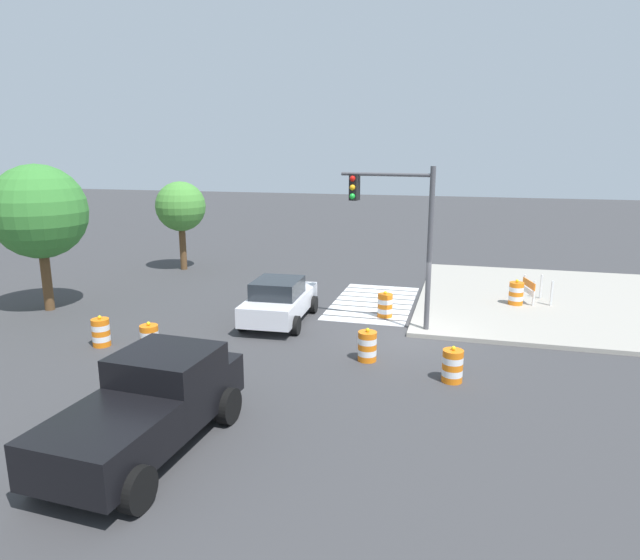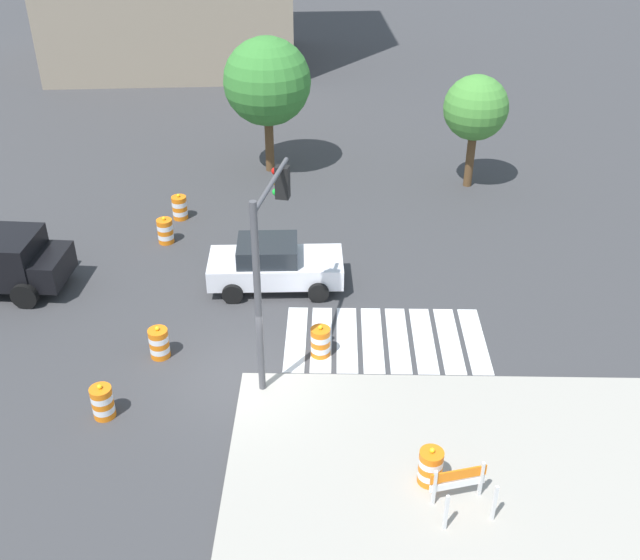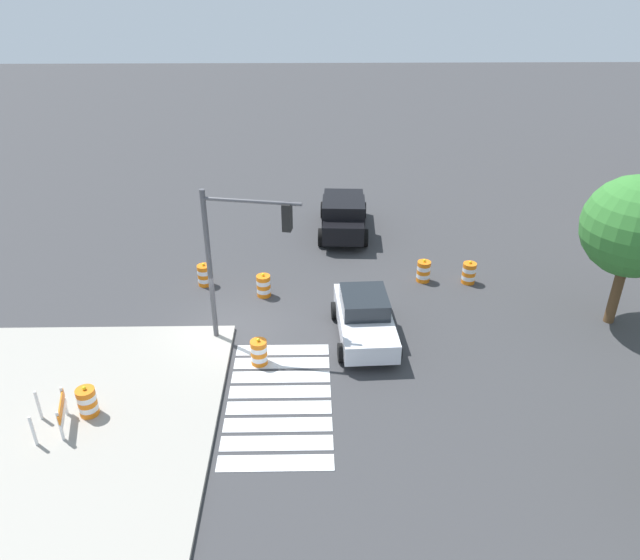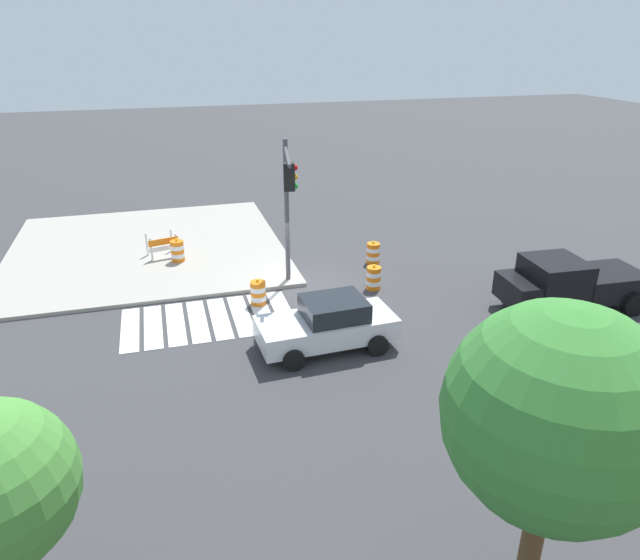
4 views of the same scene
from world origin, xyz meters
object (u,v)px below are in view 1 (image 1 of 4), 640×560
object	(u,v)px
traffic_barrel_near_corner	(367,346)
traffic_barrel_median_near	(385,306)
traffic_barrel_median_far	(452,366)
traffic_barrel_crosswalk_end	(150,339)
sports_car	(279,300)
traffic_barrel_far_curb	(101,332)
traffic_light_pole	(398,218)
traffic_barrel_on_sidewalk	(516,293)
street_tree_streetside_mid	(181,207)
construction_barricade	(533,288)
street_tree_streetside_near	(39,212)
pickup_truck	(153,403)

from	to	relation	value
traffic_barrel_near_corner	traffic_barrel_median_near	bearing A→B (deg)	1.79
traffic_barrel_median_far	traffic_barrel_crosswalk_end	bearing A→B (deg)	91.17
sports_car	traffic_barrel_far_curb	xyz separation A→B (m)	(-3.92, 4.69, -0.36)
traffic_barrel_median_far	traffic_light_pole	bearing A→B (deg)	27.02
traffic_barrel_on_sidewalk	street_tree_streetside_mid	distance (m)	16.92
traffic_barrel_on_sidewalk	traffic_barrel_near_corner	bearing A→B (deg)	146.62
traffic_barrel_crosswalk_end	traffic_barrel_median_near	xyz separation A→B (m)	(5.67, -6.48, 0.00)
traffic_barrel_on_sidewalk	construction_barricade	world-z (taller)	traffic_barrel_on_sidewalk
traffic_barrel_on_sidewalk	street_tree_streetside_near	size ratio (longest dim) A/B	0.18
traffic_barrel_on_sidewalk	street_tree_streetside_mid	world-z (taller)	street_tree_streetside_mid
traffic_barrel_far_curb	street_tree_streetside_near	size ratio (longest dim) A/B	0.18
street_tree_streetside_near	street_tree_streetside_mid	distance (m)	8.41
traffic_barrel_near_corner	traffic_barrel_far_curb	world-z (taller)	same
construction_barricade	traffic_light_pole	bearing A→B (deg)	131.98
traffic_barrel_median_near	traffic_barrel_on_sidewalk	distance (m)	5.49
construction_barricade	street_tree_streetside_near	distance (m)	19.52
traffic_barrel_crosswalk_end	street_tree_streetside_near	bearing A→B (deg)	63.26
traffic_barrel_median_near	traffic_barrel_far_curb	size ratio (longest dim) A/B	1.00
pickup_truck	street_tree_streetside_near	size ratio (longest dim) A/B	0.93
sports_car	traffic_barrel_median_far	distance (m)	7.43
street_tree_streetside_near	traffic_barrel_near_corner	bearing A→B (deg)	-99.27
street_tree_streetside_near	traffic_barrel_far_curb	bearing A→B (deg)	-123.79
traffic_barrel_far_curb	traffic_barrel_on_sidewalk	world-z (taller)	traffic_barrel_on_sidewalk
pickup_truck	traffic_barrel_median_near	distance (m)	11.06
traffic_barrel_median_far	construction_barricade	xyz separation A→B (m)	(8.65, -2.86, 0.27)
traffic_barrel_crosswalk_end	traffic_light_pole	distance (m)	8.94
traffic_barrel_near_corner	traffic_barrel_on_sidewalk	xyz separation A→B (m)	(7.14, -4.70, 0.15)
traffic_barrel_on_sidewalk	traffic_barrel_crosswalk_end	bearing A→B (deg)	126.10
traffic_barrel_median_near	traffic_barrel_median_far	distance (m)	6.09
sports_car	traffic_barrel_crosswalk_end	world-z (taller)	sports_car
traffic_barrel_crosswalk_end	traffic_barrel_on_sidewalk	distance (m)	14.01
construction_barricade	street_tree_streetside_mid	xyz separation A→B (m)	(2.70, 17.05, 2.56)
traffic_barrel_near_corner	street_tree_streetside_near	bearing A→B (deg)	80.73
traffic_barrel_on_sidewalk	traffic_light_pole	size ratio (longest dim) A/B	0.19
pickup_truck	traffic_light_pole	distance (m)	10.42
traffic_barrel_on_sidewalk	traffic_light_pole	xyz separation A→B (m)	(-3.90, 4.32, 3.31)
sports_car	construction_barricade	xyz separation A→B (m)	(4.73, -9.16, -0.09)
traffic_barrel_near_corner	traffic_barrel_median_near	size ratio (longest dim) A/B	1.00
sports_car	traffic_light_pole	size ratio (longest dim) A/B	0.80
traffic_barrel_median_far	traffic_barrel_far_curb	distance (m)	11.00
traffic_barrel_near_corner	traffic_barrel_crosswalk_end	world-z (taller)	same
traffic_barrel_near_corner	street_tree_streetside_near	world-z (taller)	street_tree_streetside_near
pickup_truck	traffic_barrel_crosswalk_end	world-z (taller)	pickup_truck
pickup_truck	construction_barricade	distance (m)	16.32
traffic_barrel_near_corner	traffic_light_pole	world-z (taller)	traffic_light_pole
traffic_barrel_crosswalk_end	construction_barricade	xyz separation A→B (m)	(8.83, -11.99, 0.27)
traffic_light_pole	street_tree_streetside_near	world-z (taller)	street_tree_streetside_near
street_tree_streetside_near	pickup_truck	bearing A→B (deg)	-130.27
sports_car	traffic_barrel_near_corner	distance (m)	4.84
construction_barricade	sports_car	bearing A→B (deg)	117.32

